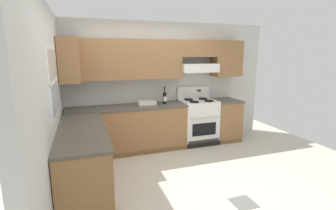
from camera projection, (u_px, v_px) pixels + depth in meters
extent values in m
plane|color=beige|center=(168.00, 176.00, 3.97)|extent=(7.04, 7.04, 0.00)
cube|color=slate|center=(243.00, 203.00, 3.25)|extent=(0.30, 0.30, 0.01)
cube|color=silver|center=(164.00, 84.00, 5.36)|extent=(4.68, 0.12, 2.55)
cube|color=olive|center=(126.00, 59.00, 4.77)|extent=(2.20, 0.34, 0.76)
cube|color=olive|center=(226.00, 59.00, 5.47)|extent=(0.63, 0.34, 0.76)
cube|color=olive|center=(197.00, 49.00, 5.20)|extent=(0.80, 0.34, 0.34)
cube|color=white|center=(198.00, 68.00, 5.25)|extent=(0.80, 0.46, 0.17)
cube|color=white|center=(202.00, 72.00, 5.06)|extent=(0.80, 0.03, 0.04)
sphere|color=silver|center=(128.00, 74.00, 4.65)|extent=(0.02, 0.02, 0.02)
sphere|color=silver|center=(226.00, 71.00, 5.32)|extent=(0.02, 0.02, 0.02)
sphere|color=silver|center=(235.00, 71.00, 5.40)|extent=(0.02, 0.02, 0.02)
cube|color=silver|center=(161.00, 93.00, 5.31)|extent=(0.08, 0.01, 0.12)
cube|color=silver|center=(161.00, 92.00, 5.30)|extent=(0.03, 0.00, 0.03)
cube|color=silver|center=(161.00, 94.00, 5.31)|extent=(0.03, 0.00, 0.03)
cube|color=silver|center=(221.00, 90.00, 5.77)|extent=(0.08, 0.01, 0.12)
cube|color=silver|center=(221.00, 89.00, 5.76)|extent=(0.03, 0.00, 0.03)
cube|color=silver|center=(221.00, 91.00, 5.77)|extent=(0.03, 0.00, 0.03)
cube|color=silver|center=(50.00, 103.00, 3.29)|extent=(0.12, 4.00, 2.55)
cube|color=white|center=(52.00, 82.00, 3.25)|extent=(0.04, 1.00, 0.92)
cube|color=white|center=(54.00, 82.00, 3.26)|extent=(0.01, 0.90, 0.82)
cube|color=white|center=(54.00, 82.00, 3.26)|extent=(0.01, 0.90, 0.02)
cube|color=olive|center=(69.00, 60.00, 4.28)|extent=(0.34, 0.64, 0.76)
cube|color=olive|center=(128.00, 130.00, 4.91)|extent=(2.27, 0.61, 0.87)
cube|color=#51493F|center=(128.00, 107.00, 4.82)|extent=(2.29, 0.63, 0.04)
cube|color=olive|center=(225.00, 120.00, 5.61)|extent=(0.54, 0.61, 0.87)
cube|color=#51493F|center=(226.00, 101.00, 5.51)|extent=(0.57, 0.63, 0.04)
cube|color=black|center=(164.00, 149.00, 4.95)|extent=(3.54, 0.06, 0.09)
sphere|color=silver|center=(106.00, 124.00, 4.42)|extent=(0.03, 0.03, 0.03)
sphere|color=silver|center=(237.00, 113.00, 5.29)|extent=(0.03, 0.03, 0.03)
cube|color=olive|center=(84.00, 161.00, 3.48)|extent=(0.61, 1.89, 0.87)
cube|color=#51493F|center=(82.00, 130.00, 3.39)|extent=(0.63, 1.91, 0.04)
cube|color=black|center=(105.00, 183.00, 3.65)|extent=(0.06, 1.85, 0.09)
cube|color=white|center=(198.00, 122.00, 5.40)|extent=(0.76, 0.58, 0.91)
cube|color=black|center=(204.00, 129.00, 5.14)|extent=(0.53, 0.01, 0.26)
cylinder|color=silver|center=(205.00, 118.00, 5.07)|extent=(0.65, 0.02, 0.02)
cube|color=#333333|center=(204.00, 142.00, 5.20)|extent=(0.70, 0.01, 0.11)
cube|color=white|center=(199.00, 101.00, 5.30)|extent=(0.76, 0.58, 0.02)
cube|color=white|center=(193.00, 93.00, 5.53)|extent=(0.76, 0.04, 0.29)
cube|color=#053F0C|center=(199.00, 90.00, 5.54)|extent=(0.09, 0.01, 0.04)
cylinder|color=black|center=(194.00, 102.00, 5.12)|extent=(0.19, 0.19, 0.02)
cylinder|color=black|center=(194.00, 102.00, 5.12)|extent=(0.07, 0.07, 0.01)
cylinder|color=black|center=(209.00, 101.00, 5.22)|extent=(0.19, 0.19, 0.02)
cylinder|color=black|center=(209.00, 101.00, 5.23)|extent=(0.07, 0.07, 0.01)
cylinder|color=black|center=(189.00, 100.00, 5.38)|extent=(0.19, 0.19, 0.02)
cylinder|color=black|center=(189.00, 100.00, 5.38)|extent=(0.07, 0.07, 0.01)
cylinder|color=black|center=(203.00, 99.00, 5.48)|extent=(0.19, 0.19, 0.02)
cylinder|color=black|center=(203.00, 99.00, 5.49)|extent=(0.07, 0.07, 0.01)
cylinder|color=white|center=(185.00, 95.00, 5.45)|extent=(0.04, 0.02, 0.04)
cylinder|color=white|center=(191.00, 94.00, 5.49)|extent=(0.04, 0.02, 0.04)
cylinder|color=white|center=(197.00, 94.00, 5.54)|extent=(0.04, 0.02, 0.04)
cylinder|color=white|center=(202.00, 94.00, 5.58)|extent=(0.04, 0.02, 0.04)
cylinder|color=black|center=(165.00, 98.00, 5.04)|extent=(0.08, 0.08, 0.22)
cone|color=black|center=(165.00, 92.00, 5.01)|extent=(0.08, 0.08, 0.04)
cylinder|color=black|center=(165.00, 89.00, 5.00)|extent=(0.03, 0.03, 0.09)
cylinder|color=black|center=(165.00, 87.00, 4.99)|extent=(0.03, 0.03, 0.02)
cube|color=silver|center=(165.00, 99.00, 5.00)|extent=(0.07, 0.00, 0.10)
cube|color=white|center=(147.00, 104.00, 5.01)|extent=(0.28, 0.20, 0.02)
cube|color=white|center=(148.00, 104.00, 4.90)|extent=(0.35, 0.01, 0.07)
cube|color=white|center=(145.00, 102.00, 5.11)|extent=(0.35, 0.01, 0.07)
cube|color=white|center=(138.00, 103.00, 4.95)|extent=(0.01, 0.22, 0.07)
cube|color=white|center=(155.00, 102.00, 5.06)|extent=(0.01, 0.22, 0.07)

